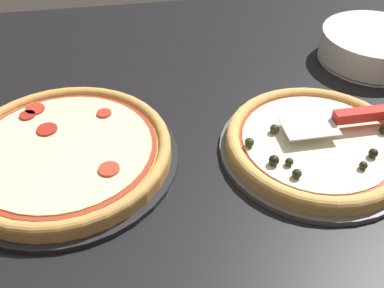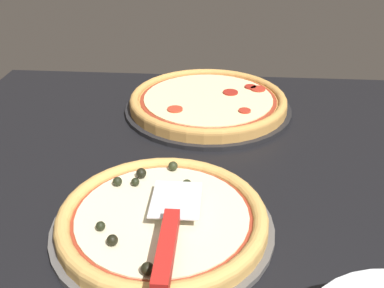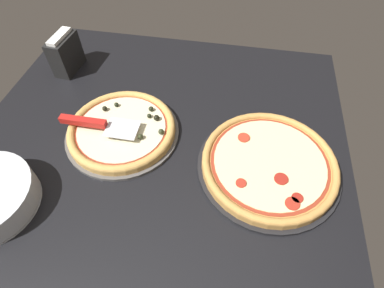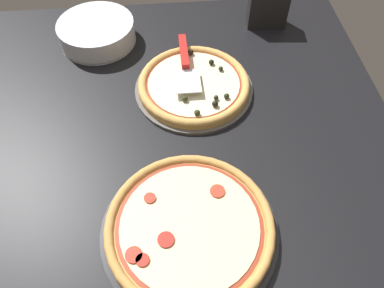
% 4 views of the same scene
% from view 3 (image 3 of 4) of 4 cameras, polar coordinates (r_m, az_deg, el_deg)
% --- Properties ---
extents(ground_plane, '(1.26, 1.14, 0.04)m').
position_cam_3_polar(ground_plane, '(0.89, -7.74, -4.07)').
color(ground_plane, black).
extents(pizza_pan_front, '(0.35, 0.35, 0.01)m').
position_cam_3_polar(pizza_pan_front, '(0.95, -13.03, 2.10)').
color(pizza_pan_front, '#565451').
rests_on(pizza_pan_front, ground_plane).
extents(pizza_front, '(0.33, 0.33, 0.04)m').
position_cam_3_polar(pizza_front, '(0.94, -13.22, 2.84)').
color(pizza_front, tan).
rests_on(pizza_front, pizza_pan_front).
extents(pizza_pan_back, '(0.40, 0.40, 0.01)m').
position_cam_3_polar(pizza_pan_back, '(0.87, 14.23, -4.34)').
color(pizza_pan_back, black).
rests_on(pizza_pan_back, ground_plane).
extents(pizza_back, '(0.37, 0.37, 0.03)m').
position_cam_3_polar(pizza_back, '(0.86, 14.50, -3.56)').
color(pizza_back, '#C68E47').
rests_on(pizza_back, pizza_pan_back).
extents(serving_spatula, '(0.08, 0.24, 0.02)m').
position_cam_3_polar(serving_spatula, '(0.93, -18.60, 3.83)').
color(serving_spatula, silver).
rests_on(serving_spatula, pizza_front).
extents(napkin_holder, '(0.13, 0.07, 0.14)m').
position_cam_3_polar(napkin_holder, '(1.22, -22.96, 15.62)').
color(napkin_holder, black).
rests_on(napkin_holder, ground_plane).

